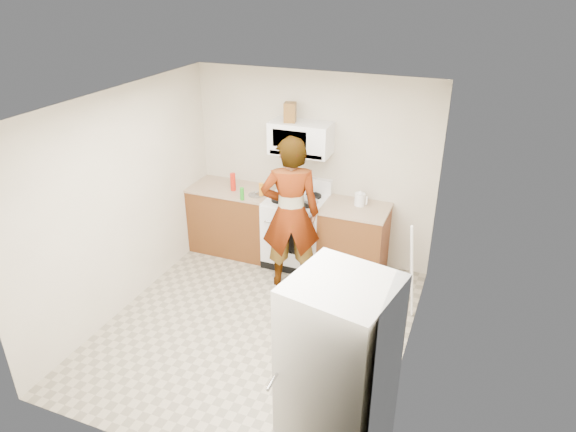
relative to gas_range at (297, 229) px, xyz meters
The scene contains 20 objects.
floor 1.56m from the gas_range, 86.14° to the right, with size 3.60×3.60×0.00m, color gray.
back_wall 0.83m from the gas_range, 72.00° to the left, with size 3.20×0.02×2.50m, color beige.
right_wall 2.37m from the gas_range, 41.25° to the right, with size 0.02×3.60×2.50m, color beige.
cabinet_left 0.94m from the gas_range, behind, with size 1.12×0.62×0.90m, color #5A2A15.
counter_left 1.03m from the gas_range, behind, with size 1.14×0.64×0.04m, color #9E846A.
cabinet_right 0.78m from the gas_range, ahead, with size 0.80×0.62×0.90m, color #5A2A15.
counter_right 0.89m from the gas_range, ahead, with size 0.82×0.64×0.04m, color #9E846A.
gas_range is the anchor object (origin of this frame).
microwave 1.22m from the gas_range, 90.00° to the left, with size 0.76×0.38×0.40m, color white.
person 0.72m from the gas_range, 77.34° to the right, with size 0.70×0.46×1.93m, color tan.
fridge 3.17m from the gas_range, 63.67° to the right, with size 0.70×0.70×1.70m, color white.
kettle 0.97m from the gas_range, ahead, with size 0.13×0.13×0.16m, color white.
jug 1.54m from the gas_range, 145.12° to the left, with size 0.14×0.14×0.24m, color brown.
saucepan 0.57m from the gas_range, 146.45° to the left, with size 0.21×0.21×0.12m, color #AEAFB2.
tray 0.50m from the gas_range, 19.79° to the right, with size 0.25×0.16×0.05m, color white.
bottle_spray 1.05m from the gas_range, behind, with size 0.07×0.07×0.24m, color red.
bottle_hot_sauce 0.71m from the gas_range, 168.29° to the right, with size 0.06×0.06×0.18m, color orange.
bottle_green_cap 0.88m from the gas_range, 154.44° to the right, with size 0.05×0.05×0.16m, color #1D8518.
pot_lid 0.70m from the gas_range, 169.47° to the right, with size 0.22×0.22×0.01m, color silver.
broom 1.80m from the gas_range, 25.26° to the right, with size 0.03×0.03×1.26m, color white.
Camera 1 is at (2.02, -4.17, 3.59)m, focal length 32.00 mm.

